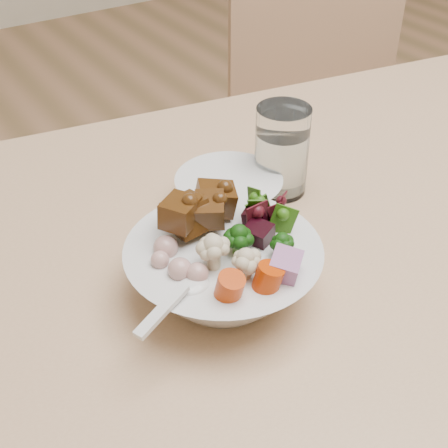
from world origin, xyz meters
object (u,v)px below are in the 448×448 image
object	(u,v)px
dining_table	(441,257)
food_bowl	(224,266)
water_glass	(281,154)
side_bowl	(229,194)
chair_far	(324,133)

from	to	relation	value
dining_table	food_bowl	bearing A→B (deg)	-177.56
food_bowl	water_glass	xyz separation A→B (m)	(0.16, 0.12, 0.02)
dining_table	side_bowl	distance (m)	0.29
dining_table	side_bowl	bearing A→B (deg)	153.79
water_glass	side_bowl	distance (m)	0.08
dining_table	water_glass	world-z (taller)	water_glass
dining_table	food_bowl	distance (m)	0.33
water_glass	dining_table	bearing A→B (deg)	-47.44
side_bowl	water_glass	bearing A→B (deg)	-0.45
chair_far	food_bowl	distance (m)	0.80
food_bowl	water_glass	world-z (taller)	water_glass
dining_table	water_glass	size ratio (longest dim) A/B	13.70
food_bowl	water_glass	bearing A→B (deg)	36.48
dining_table	side_bowl	world-z (taller)	side_bowl
water_glass	side_bowl	size ratio (longest dim) A/B	0.88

